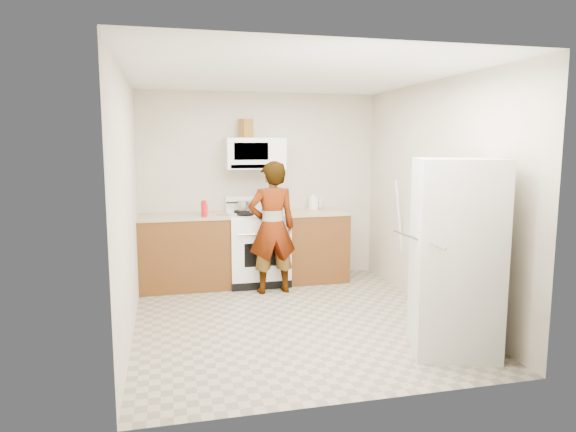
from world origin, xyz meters
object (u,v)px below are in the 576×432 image
object	(u,v)px
gas_range	(257,247)
kettle	(314,203)
person	(272,228)
saucepan	(245,205)
microwave	(255,153)
fridge	(455,256)

from	to	relation	value
gas_range	kettle	distance (m)	1.00
person	saucepan	world-z (taller)	person
microwave	kettle	xyz separation A→B (m)	(0.82, 0.09, -0.68)
gas_range	person	world-z (taller)	person
microwave	gas_range	bearing A→B (deg)	-90.00
gas_range	fridge	size ratio (longest dim) A/B	0.66
fridge	person	bearing A→B (deg)	138.45
person	microwave	bearing A→B (deg)	-82.82
saucepan	microwave	bearing A→B (deg)	-21.78
kettle	saucepan	bearing A→B (deg)	-175.30
person	saucepan	size ratio (longest dim) A/B	7.16
gas_range	microwave	size ratio (longest dim) A/B	1.49
gas_range	person	xyz separation A→B (m)	(0.10, -0.45, 0.32)
kettle	gas_range	bearing A→B (deg)	-162.74
gas_range	person	bearing A→B (deg)	-77.21
person	saucepan	bearing A→B (deg)	-72.53
kettle	saucepan	distance (m)	0.96
fridge	kettle	distance (m)	2.84
kettle	microwave	bearing A→B (deg)	-171.32
gas_range	fridge	distance (m)	2.91
microwave	saucepan	bearing A→B (deg)	158.22
gas_range	person	distance (m)	0.57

